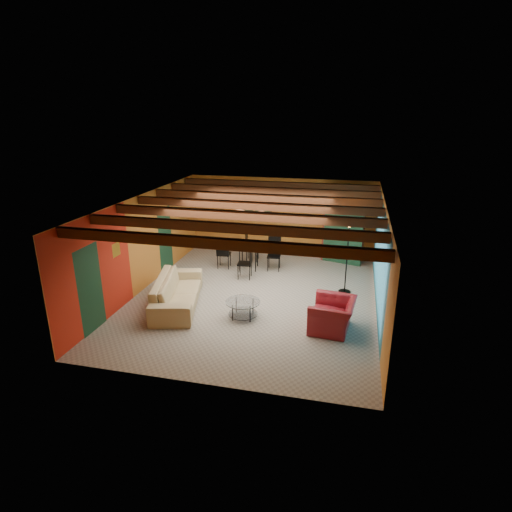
% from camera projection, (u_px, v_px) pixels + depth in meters
% --- Properties ---
extents(room, '(6.52, 8.01, 2.71)m').
position_uv_depth(room, '(255.00, 213.00, 11.00)').
color(room, gray).
rests_on(room, ground).
extents(sofa, '(1.66, 2.83, 0.78)m').
position_uv_depth(sofa, '(177.00, 291.00, 11.11)').
color(sofa, tan).
rests_on(sofa, ground).
extents(armchair, '(1.10, 1.23, 0.74)m').
position_uv_depth(armchair, '(333.00, 315.00, 9.88)').
color(armchair, maroon).
rests_on(armchair, ground).
extents(coffee_table, '(0.92, 0.92, 0.44)m').
position_uv_depth(coffee_table, '(243.00, 309.00, 10.50)').
color(coffee_table, white).
rests_on(coffee_table, ground).
extents(dining_table, '(2.26, 2.26, 1.08)m').
position_uv_depth(dining_table, '(249.00, 253.00, 13.64)').
color(dining_table, white).
rests_on(dining_table, ground).
extents(armoire, '(1.39, 0.95, 2.23)m').
position_uv_depth(armoire, '(344.00, 229.00, 14.23)').
color(armoire, maroon).
rests_on(armoire, ground).
extents(floor_lamp, '(0.50, 0.50, 2.11)m').
position_uv_depth(floor_lamp, '(347.00, 257.00, 11.68)').
color(floor_lamp, black).
rests_on(floor_lamp, ground).
extents(ceiling_fan, '(1.50, 1.50, 0.44)m').
position_uv_depth(ceiling_fan, '(254.00, 214.00, 10.90)').
color(ceiling_fan, '#472614').
rests_on(ceiling_fan, ceiling).
extents(painting, '(1.05, 0.03, 0.65)m').
position_uv_depth(painting, '(256.00, 207.00, 14.97)').
color(painting, black).
rests_on(painting, wall_back).
extents(potted_plant, '(0.51, 0.48, 0.46)m').
position_uv_depth(potted_plant, '(346.00, 189.00, 13.79)').
color(potted_plant, '#26661E').
rests_on(potted_plant, armoire).
extents(vase, '(0.20, 0.20, 0.20)m').
position_uv_depth(vase, '(249.00, 234.00, 13.43)').
color(vase, orange).
rests_on(vase, dining_table).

